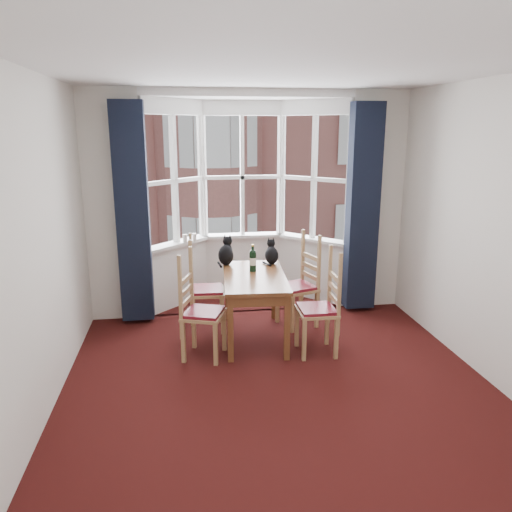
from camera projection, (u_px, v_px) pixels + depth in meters
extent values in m
plane|color=black|center=(283.00, 398.00, 4.46)|extent=(4.50, 4.50, 0.00)
plane|color=white|center=(289.00, 65.00, 3.75)|extent=(4.50, 4.50, 0.00)
plane|color=silver|center=(30.00, 255.00, 3.82)|extent=(0.00, 4.50, 4.50)
plane|color=silver|center=(508.00, 238.00, 4.39)|extent=(0.00, 4.50, 4.50)
plane|color=silver|center=(403.00, 378.00, 1.95)|extent=(4.00, 0.00, 4.00)
cube|color=silver|center=(114.00, 208.00, 6.03)|extent=(0.70, 0.12, 2.80)
cube|color=silver|center=(375.00, 202.00, 6.49)|extent=(0.70, 0.12, 2.80)
cube|color=black|center=(133.00, 214.00, 5.90)|extent=(0.38, 0.22, 2.60)
cube|color=black|center=(363.00, 209.00, 6.30)|extent=(0.38, 0.22, 2.60)
cube|color=brown|center=(254.00, 277.00, 5.57)|extent=(0.76, 1.31, 0.04)
cube|color=brown|center=(230.00, 329.00, 5.07)|extent=(0.06, 0.06, 0.71)
cube|color=brown|center=(228.00, 293.00, 6.20)|extent=(0.06, 0.06, 0.71)
cube|color=brown|center=(287.00, 328.00, 5.12)|extent=(0.06, 0.06, 0.71)
cube|color=brown|center=(274.00, 291.00, 6.25)|extent=(0.06, 0.06, 0.71)
cube|color=#A78151|center=(204.00, 313.00, 5.16)|extent=(0.51, 0.53, 0.06)
cube|color=maroon|center=(204.00, 312.00, 5.16)|extent=(0.46, 0.48, 0.03)
cube|color=#A78151|center=(207.00, 291.00, 5.88)|extent=(0.42, 0.44, 0.06)
cube|color=maroon|center=(207.00, 289.00, 5.88)|extent=(0.37, 0.39, 0.03)
cube|color=#A78151|center=(317.00, 310.00, 5.25)|extent=(0.41, 0.43, 0.06)
cube|color=maroon|center=(317.00, 309.00, 5.25)|extent=(0.37, 0.39, 0.03)
cube|color=#A78151|center=(297.00, 287.00, 6.00)|extent=(0.51, 0.52, 0.06)
cube|color=maroon|center=(297.00, 286.00, 5.99)|extent=(0.46, 0.47, 0.03)
ellipsoid|color=black|center=(226.00, 255.00, 5.97)|extent=(0.26, 0.29, 0.24)
sphere|color=black|center=(227.00, 241.00, 6.02)|extent=(0.15, 0.15, 0.11)
cone|color=black|center=(225.00, 236.00, 6.01)|extent=(0.05, 0.05, 0.05)
cone|color=black|center=(230.00, 237.00, 6.00)|extent=(0.05, 0.05, 0.05)
ellipsoid|color=black|center=(272.00, 256.00, 6.02)|extent=(0.17, 0.22, 0.21)
sphere|color=black|center=(271.00, 243.00, 6.05)|extent=(0.11, 0.11, 0.10)
cone|color=black|center=(269.00, 239.00, 6.04)|extent=(0.04, 0.04, 0.04)
cone|color=black|center=(273.00, 239.00, 6.04)|extent=(0.04, 0.04, 0.04)
cylinder|color=black|center=(253.00, 262.00, 5.69)|extent=(0.08, 0.08, 0.22)
sphere|color=black|center=(253.00, 253.00, 5.67)|extent=(0.07, 0.07, 0.07)
cylinder|color=black|center=(253.00, 249.00, 5.66)|extent=(0.03, 0.03, 0.10)
cylinder|color=gold|center=(253.00, 245.00, 5.65)|extent=(0.03, 0.03, 0.02)
cylinder|color=silver|center=(253.00, 261.00, 5.69)|extent=(0.08, 0.08, 0.09)
cylinder|color=white|center=(185.00, 238.00, 6.60)|extent=(0.06, 0.06, 0.10)
cylinder|color=white|center=(194.00, 237.00, 6.64)|extent=(0.06, 0.06, 0.11)
plane|color=#333335|center=(196.00, 243.00, 36.85)|extent=(80.00, 80.00, 0.00)
cube|color=#A15C53|center=(205.00, 166.00, 17.85)|extent=(18.00, 6.00, 14.00)
cylinder|color=#A15C53|center=(210.00, 173.00, 14.98)|extent=(3.20, 3.20, 14.00)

